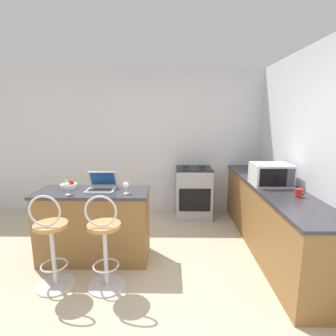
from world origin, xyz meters
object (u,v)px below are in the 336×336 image
at_px(bar_stool_near, 51,244).
at_px(stove_range, 193,193).
at_px(toaster, 262,170).
at_px(wine_glass_short, 67,186).
at_px(laptop, 102,185).
at_px(microwave, 271,174).
at_px(wine_glass_tall, 126,185).
at_px(bar_stool_far, 105,244).
at_px(mug_red, 299,193).
at_px(fruit_bowl, 69,185).

relative_size(bar_stool_near, stove_range, 1.15).
relative_size(toaster, wine_glass_short, 1.89).
bearing_deg(laptop, wine_glass_short, -143.59).
bearing_deg(microwave, wine_glass_tall, -166.92).
distance_m(bar_stool_far, wine_glass_short, 0.83).
height_order(stove_range, mug_red, mug_red).
height_order(bar_stool_near, fruit_bowl, bar_stool_near).
distance_m(laptop, fruit_bowl, 0.42).
bearing_deg(laptop, mug_red, -7.32).
xyz_separation_m(bar_stool_far, wine_glass_short, (-0.51, 0.41, 0.51)).
relative_size(stove_range, wine_glass_tall, 6.38).
xyz_separation_m(microwave, mug_red, (0.12, -0.54, -0.09)).
distance_m(stove_range, wine_glass_tall, 1.88).
relative_size(microwave, wine_glass_short, 3.17).
bearing_deg(wine_glass_short, laptop, 36.41).
height_order(toaster, wine_glass_short, toaster).
bearing_deg(bar_stool_near, wine_glass_short, 84.45).
distance_m(stove_range, fruit_bowl, 2.19).
xyz_separation_m(fruit_bowl, mug_red, (2.71, -0.34, 0.01)).
bearing_deg(stove_range, bar_stool_far, -118.21).
distance_m(microwave, fruit_bowl, 2.60).
xyz_separation_m(bar_stool_near, bar_stool_far, (0.55, 0.00, 0.00)).
bearing_deg(mug_red, bar_stool_far, -170.45).
distance_m(bar_stool_far, wine_glass_tall, 0.70).
relative_size(laptop, wine_glass_short, 2.25).
distance_m(microwave, stove_range, 1.55).
height_order(toaster, fruit_bowl, toaster).
relative_size(bar_stool_near, mug_red, 10.57).
relative_size(stove_range, fruit_bowl, 4.40).
distance_m(bar_stool_far, toaster, 2.57).
bearing_deg(bar_stool_far, wine_glass_tall, 71.48).
bearing_deg(bar_stool_near, microwave, 19.37).
xyz_separation_m(wine_glass_short, wine_glass_tall, (0.67, 0.06, -0.01)).
distance_m(bar_stool_far, stove_range, 2.28).
distance_m(bar_stool_far, fruit_bowl, 1.02).
bearing_deg(fruit_bowl, microwave, 4.43).
bearing_deg(toaster, wine_glass_short, -157.97).
xyz_separation_m(bar_stool_far, laptop, (-0.18, 0.65, 0.45)).
height_order(bar_stool_far, laptop, laptop).
relative_size(bar_stool_far, stove_range, 1.15).
distance_m(microwave, mug_red, 0.56).
xyz_separation_m(laptop, wine_glass_tall, (0.34, -0.18, 0.04)).
bearing_deg(laptop, bar_stool_far, -74.50).
distance_m(stove_range, mug_red, 2.01).
height_order(microwave, mug_red, microwave).
bearing_deg(toaster, wine_glass_tall, -152.81).
distance_m(microwave, wine_glass_short, 2.54).
distance_m(bar_stool_near, fruit_bowl, 0.82).
xyz_separation_m(bar_stool_near, microwave, (2.54, 0.89, 0.54)).
bearing_deg(wine_glass_tall, toaster, 27.19).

